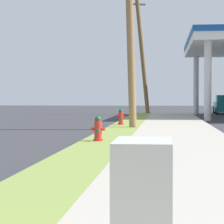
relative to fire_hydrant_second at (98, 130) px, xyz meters
The scene contains 5 objects.
fire_hydrant_second is the anchor object (origin of this frame).
fire_hydrant_third 8.69m from the fire_hydrant_second, 90.60° to the left, with size 0.42×0.37×0.74m.
utility_pole_midground 8.10m from the fire_hydrant_second, 86.32° to the left, with size 0.90×1.33×8.28m.
utility_pole_background 25.72m from the fire_hydrant_second, 89.67° to the left, with size 1.78×0.72×9.31m.
utility_cabinet 11.02m from the fire_hydrant_second, 80.58° to the right, with size 0.48×0.75×0.98m.
Camera 1 is at (2.49, -1.41, 1.41)m, focal length 79.69 mm.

